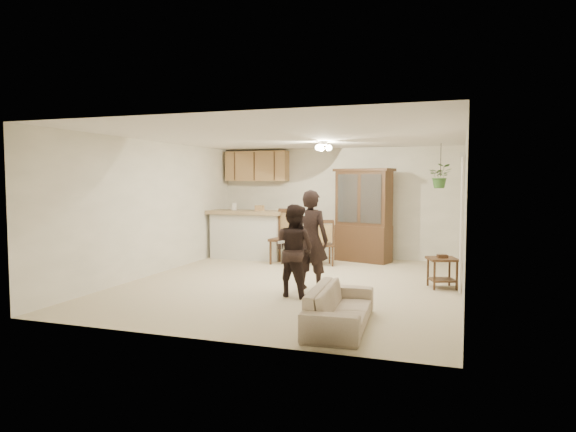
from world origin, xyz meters
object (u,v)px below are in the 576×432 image
(sofa, at_px, (340,297))
(child, at_px, (294,252))
(china_hutch, at_px, (364,216))
(chair_hutch_right, at_px, (323,252))
(adult, at_px, (311,234))
(chair_hutch_left, at_px, (304,244))
(chair_bar, at_px, (284,248))
(side_table, at_px, (442,272))

(sofa, bearing_deg, child, 32.79)
(china_hutch, bearing_deg, chair_hutch_right, -115.79)
(adult, xyz_separation_m, chair_hutch_left, (-1.08, 3.22, -0.59))
(chair_bar, height_order, chair_hutch_right, chair_bar)
(china_hutch, bearing_deg, chair_bar, -134.55)
(side_table, height_order, chair_bar, chair_bar)
(sofa, relative_size, side_table, 3.23)
(china_hutch, height_order, side_table, china_hutch)
(child, bearing_deg, chair_hutch_right, -67.12)
(adult, distance_m, chair_hutch_right, 2.50)
(child, xyz_separation_m, chair_hutch_left, (-0.97, 3.74, -0.36))
(chair_hutch_left, bearing_deg, chair_hutch_right, -8.63)
(child, distance_m, side_table, 2.55)
(chair_bar, bearing_deg, chair_hutch_right, 12.31)
(side_table, xyz_separation_m, chair_hutch_right, (-2.44, 1.56, 0.01))
(china_hutch, distance_m, chair_bar, 1.88)
(china_hutch, distance_m, chair_hutch_right, 1.28)
(adult, bearing_deg, sofa, 121.16)
(china_hutch, xyz_separation_m, chair_bar, (-1.53, -0.86, -0.67))
(adult, xyz_separation_m, side_table, (2.01, 0.82, -0.64))
(child, bearing_deg, chair_hutch_left, -58.81)
(adult, xyz_separation_m, chair_bar, (-1.25, 2.30, -0.57))
(chair_hutch_right, bearing_deg, side_table, 123.20)
(side_table, bearing_deg, sofa, -111.85)
(side_table, bearing_deg, chair_hutch_right, 147.39)
(china_hutch, bearing_deg, side_table, -37.37)
(side_table, relative_size, chair_bar, 0.50)
(child, height_order, side_table, child)
(adult, height_order, china_hutch, china_hutch)
(side_table, relative_size, chair_hutch_right, 0.60)
(child, xyz_separation_m, chair_bar, (-1.14, 2.83, -0.35))
(sofa, relative_size, chair_hutch_left, 1.69)
(adult, distance_m, side_table, 2.26)
(china_hutch, bearing_deg, sofa, -66.62)
(child, bearing_deg, sofa, 143.58)
(child, relative_size, side_table, 2.33)
(chair_bar, xyz_separation_m, chair_hutch_left, (0.17, 0.91, -0.01))
(chair_hutch_left, height_order, chair_hutch_right, chair_hutch_left)
(adult, height_order, chair_hutch_left, adult)
(sofa, distance_m, adult, 2.18)
(china_hutch, bearing_deg, chair_hutch_left, -166.10)
(side_table, height_order, chair_hutch_right, chair_hutch_right)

